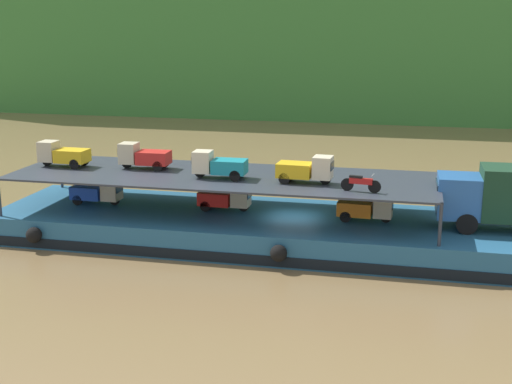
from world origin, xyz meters
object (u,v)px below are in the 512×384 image
Objects in this scene: mini_truck_upper_fore at (219,165)px; mini_truck_upper_stern at (63,154)px; cargo_barge at (293,231)px; mini_truck_upper_mid at (144,156)px; motorcycle_upper_port at (360,183)px; mini_truck_lower_stern at (98,192)px; mini_truck_upper_bow at (306,169)px; mini_truck_lower_mid at (366,208)px; mini_truck_lower_aft at (226,198)px.

mini_truck_upper_stern is at bearing 174.56° from mini_truck_upper_fore.
mini_truck_upper_stern is 9.17m from mini_truck_upper_fore.
mini_truck_upper_fore reaches higher than cargo_barge.
motorcycle_upper_port is at bearing -12.49° from mini_truck_upper_mid.
mini_truck_upper_bow is at bearing -4.58° from mini_truck_lower_stern.
cargo_barge is at bearing 133.31° from mini_truck_upper_bow.
cargo_barge is 11.32× the size of mini_truck_upper_fore.
motorcycle_upper_port is (2.78, -1.21, -0.26)m from mini_truck_upper_bow.
motorcycle_upper_port reaches higher than cargo_barge.
mini_truck_upper_stern and mini_truck_upper_mid have the same top height.
mini_truck_upper_fore is (-7.44, -0.78, 2.00)m from mini_truck_lower_mid.
mini_truck_upper_mid is 9.19m from mini_truck_upper_bow.
mini_truck_upper_bow is (4.46, -1.24, 2.00)m from mini_truck_lower_aft.
mini_truck_upper_mid and mini_truck_upper_bow have the same top height.
mini_truck_lower_mid is (14.62, -0.09, 0.00)m from mini_truck_lower_stern.
mini_truck_upper_mid is at bearing 163.65° from mini_truck_upper_fore.
mini_truck_lower_aft is 5.05m from mini_truck_upper_bow.
mini_truck_lower_stern is 7.20m from mini_truck_lower_aft.
mini_truck_lower_stern is at bearing 173.08° from mini_truck_upper_fore.
mini_truck_lower_aft reaches higher than cargo_barge.
cargo_barge is 11.04m from mini_truck_lower_stern.
cargo_barge is at bearing -178.69° from mini_truck_lower_mid.
mini_truck_lower_aft is at bearing 164.43° from mini_truck_upper_bow.
mini_truck_upper_bow is at bearing -3.91° from mini_truck_upper_stern.
motorcycle_upper_port reaches higher than mini_truck_lower_stern.
mini_truck_lower_aft is (7.20, 0.31, 0.00)m from mini_truck_lower_stern.
mini_truck_lower_aft is 1.00× the size of mini_truck_upper_mid.
mini_truck_lower_stern is 2.79m from mini_truck_upper_stern.
mini_truck_lower_aft is 0.99× the size of mini_truck_lower_mid.
motorcycle_upper_port is (7.26, -1.28, -0.26)m from mini_truck_upper_fore.
mini_truck_lower_stern is 7.50m from mini_truck_upper_fore.
mini_truck_upper_mid is at bearing 171.17° from mini_truck_upper_bow.
cargo_barge is 3.95m from mini_truck_lower_mid.
mini_truck_lower_aft is 7.44m from mini_truck_lower_mid.
motorcycle_upper_port is (14.44, -2.15, 1.74)m from mini_truck_lower_stern.
mini_truck_upper_bow is (4.48, -0.06, 0.00)m from mini_truck_upper_fore.
mini_truck_upper_bow is at bearing -46.69° from cargo_barge.
mini_truck_lower_stern is 1.00× the size of mini_truck_upper_stern.
mini_truck_upper_stern reaches higher than motorcycle_upper_port.
mini_truck_upper_bow is at bearing -0.79° from mini_truck_upper_fore.
mini_truck_upper_bow reaches higher than mini_truck_lower_stern.
mini_truck_upper_fore reaches higher than mini_truck_lower_mid.
cargo_barge is 5.12m from motorcycle_upper_port.
mini_truck_upper_stern reaches higher than mini_truck_lower_stern.
mini_truck_upper_mid is (-4.61, 0.17, 2.00)m from mini_truck_lower_aft.
motorcycle_upper_port is at bearing -8.46° from mini_truck_lower_stern.
mini_truck_upper_stern is at bearing 172.54° from motorcycle_upper_port.
mini_truck_lower_mid is 1.00× the size of mini_truck_upper_bow.
mini_truck_lower_stern is at bearing 175.42° from mini_truck_upper_bow.
mini_truck_upper_mid is 0.99× the size of mini_truck_upper_bow.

